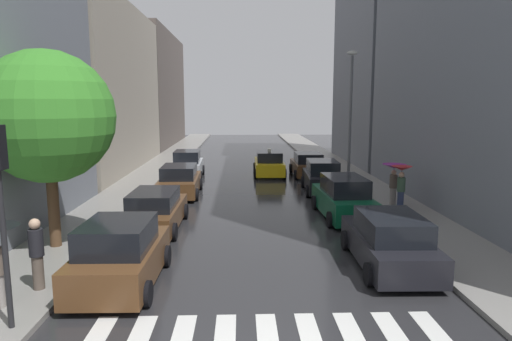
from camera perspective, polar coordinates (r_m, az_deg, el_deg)
ground_plane at (r=31.26m, az=-0.95°, el=-0.31°), size 28.00×72.00×0.04m
sidewalk_left at (r=31.80m, az=-12.74°, el=-0.20°), size 3.00×72.00×0.15m
sidewalk_right at (r=32.03m, az=10.76°, el=-0.07°), size 3.00×72.00×0.15m
crosswalk_stripes at (r=9.99m, az=1.53°, el=-20.64°), size 7.65×2.20×0.01m
building_left_mid at (r=34.24m, az=-20.05°, el=9.72°), size 6.00×17.65×11.58m
building_left_far at (r=52.13m, az=-13.75°, el=9.86°), size 6.00×18.74×12.27m
building_right_mid at (r=38.15m, az=16.70°, el=19.81°), size 6.00×12.17×24.90m
parked_car_left_nearest at (r=12.72m, az=-16.90°, el=-10.31°), size 2.19×4.08×1.81m
parked_car_left_second at (r=17.79m, az=-12.71°, el=-5.04°), size 2.12×4.59×1.54m
parked_car_left_third at (r=23.91m, az=-9.69°, el=-1.36°), size 2.21×4.40×1.62m
parked_car_left_fourth at (r=29.26m, az=-8.70°, el=0.65°), size 2.08×4.07×1.80m
parked_car_right_nearest at (r=14.13m, az=16.59°, el=-8.68°), size 2.21×4.61×1.63m
parked_car_right_second at (r=19.42m, az=11.03°, el=-3.51°), size 2.12×4.66×1.80m
parked_car_right_third at (r=24.65m, az=8.39°, el=-0.88°), size 2.14×4.21×1.77m
parked_car_right_fourth at (r=29.83m, az=6.59°, el=0.67°), size 2.10×4.08×1.58m
taxi_midroad at (r=30.12m, az=1.67°, el=0.85°), size 2.11×4.51×1.81m
pedestrian_foreground at (r=20.92m, az=18.01°, el=-1.02°), size 0.90×0.90×1.93m
pedestrian_near_tree at (r=21.74m, az=17.13°, el=-0.45°), size 1.10×1.10×1.89m
pedestrian_by_kerb at (r=12.83m, az=-26.13°, el=-9.28°), size 0.36×0.36×1.85m
street_tree_left at (r=15.87m, az=-25.03°, el=6.19°), size 4.25×4.25×6.41m
lamp_post_right at (r=25.57m, az=11.93°, el=7.52°), size 0.60×0.28×7.50m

